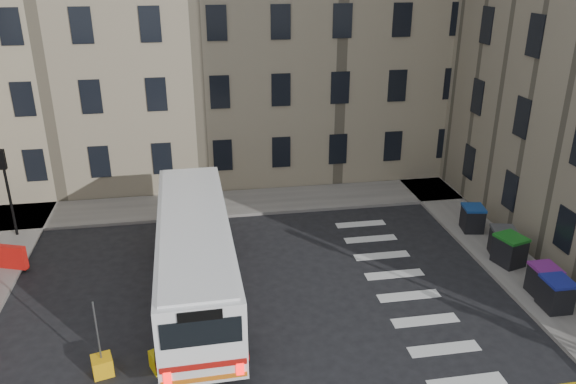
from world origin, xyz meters
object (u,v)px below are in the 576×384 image
object	(u,v)px
wheelie_bin_d	(503,242)
bollard_yellow	(102,366)
wheelie_bin_c	(510,250)
wheelie_bin_e	(473,218)
wheelie_bin_a	(556,294)
wheelie_bin_b	(544,280)
bollard_chevron	(161,361)
bus	(195,253)

from	to	relation	value
wheelie_bin_d	bollard_yellow	distance (m)	16.51
bollard_yellow	wheelie_bin_c	bearing A→B (deg)	14.20
wheelie_bin_e	wheelie_bin_a	bearing A→B (deg)	-80.32
wheelie_bin_b	wheelie_bin_c	world-z (taller)	wheelie_bin_c
wheelie_bin_b	wheelie_bin_e	xyz separation A→B (m)	(-0.05, 5.58, -0.00)
wheelie_bin_a	wheelie_bin_e	distance (m)	6.49
wheelie_bin_a	bollard_chevron	bearing A→B (deg)	-175.85
wheelie_bin_a	wheelie_bin_c	bearing A→B (deg)	89.80
wheelie_bin_b	wheelie_bin_c	size ratio (longest dim) A/B	0.87
bus	wheelie_bin_b	size ratio (longest dim) A/B	9.68
bollard_yellow	wheelie_bin_b	bearing A→B (deg)	5.84
wheelie_bin_d	bollard_yellow	xyz separation A→B (m)	(-15.82, -4.70, -0.47)
wheelie_bin_d	bollard_yellow	size ratio (longest dim) A/B	2.18
wheelie_bin_a	bollard_chevron	size ratio (longest dim) A/B	1.97
wheelie_bin_a	bollard_yellow	world-z (taller)	wheelie_bin_a
wheelie_bin_a	bollard_chevron	xyz separation A→B (m)	(-13.89, -0.76, -0.45)
wheelie_bin_c	bus	bearing A→B (deg)	164.11
wheelie_bin_c	bollard_chevron	bearing A→B (deg)	-179.46
wheelie_bin_a	wheelie_bin_b	distance (m)	0.92
wheelie_bin_c	wheelie_bin_e	world-z (taller)	wheelie_bin_c
bus	wheelie_bin_c	xyz separation A→B (m)	(12.76, -0.07, -1.00)
wheelie_bin_a	wheelie_bin_e	size ratio (longest dim) A/B	0.98
bollard_chevron	bollard_yellow	bearing A→B (deg)	178.10
bus	wheelie_bin_c	size ratio (longest dim) A/B	8.39
wheelie_bin_d	wheelie_bin_e	size ratio (longest dim) A/B	1.08
wheelie_bin_b	bollard_yellow	distance (m)	15.85
bollard_yellow	bollard_chevron	size ratio (longest dim) A/B	1.00
bus	bollard_chevron	bearing A→B (deg)	-107.44
bus	wheelie_bin_b	world-z (taller)	bus
wheelie_bin_d	bollard_yellow	world-z (taller)	wheelie_bin_d
bus	wheelie_bin_d	world-z (taller)	bus
wheelie_bin_b	bollard_chevron	xyz separation A→B (m)	(-14.00, -1.67, -0.45)
wheelie_bin_c	wheelie_bin_d	size ratio (longest dim) A/B	1.04
wheelie_bin_c	wheelie_bin_d	bearing A→B (deg)	66.72
bollard_yellow	bollard_chevron	distance (m)	1.77
bollard_yellow	bollard_chevron	xyz separation A→B (m)	(1.77, -0.06, 0.00)
wheelie_bin_b	bollard_chevron	size ratio (longest dim) A/B	1.97
wheelie_bin_e	bollard_yellow	size ratio (longest dim) A/B	2.02
bus	wheelie_bin_b	distance (m)	13.07
wheelie_bin_c	wheelie_bin_d	xyz separation A→B (m)	(0.10, 0.72, -0.02)
wheelie_bin_b	wheelie_bin_e	size ratio (longest dim) A/B	0.97
bollard_yellow	bus	bearing A→B (deg)	53.74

